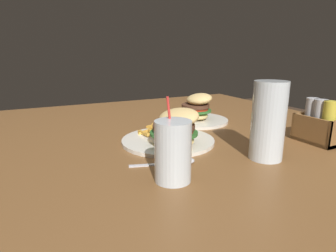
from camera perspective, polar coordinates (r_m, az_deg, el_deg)
The scene contains 7 objects.
dining_table at distance 0.93m, azimuth 0.31°, elevation -6.64°, with size 1.28×1.33×0.75m.
meal_plate_near at distance 0.77m, azimuth 0.80°, elevation -1.32°, with size 0.26×0.26×0.11m.
beer_glass at distance 0.70m, azimuth 19.69°, elevation 0.76°, with size 0.08×0.08×0.19m.
juice_glass at distance 0.55m, azimuth 1.00°, elevation -5.56°, with size 0.07×0.07×0.17m.
spoon at distance 0.65m, azimuth 2.59°, elevation -7.15°, with size 0.07×0.15×0.01m.
meal_plate_far at distance 1.04m, azimuth 5.75°, elevation 2.89°, with size 0.24×0.24×0.11m.
condiment_caddy at distance 0.90m, azimuth 28.38°, elevation 0.10°, with size 0.12×0.09×0.12m.
Camera 1 is at (0.77, -0.38, 1.00)m, focal length 30.00 mm.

